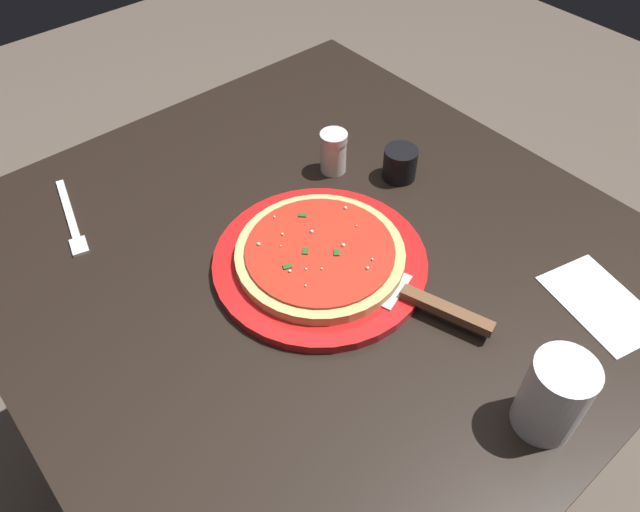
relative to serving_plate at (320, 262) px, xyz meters
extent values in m
plane|color=brown|center=(0.03, -0.01, -0.74)|extent=(5.00, 5.00, 0.00)
cube|color=black|center=(-0.37, -0.39, -0.39)|extent=(0.06, 0.06, 0.71)
cube|color=black|center=(0.44, -0.39, -0.39)|extent=(0.06, 0.06, 0.71)
cube|color=black|center=(0.44, 0.37, -0.39)|extent=(0.06, 0.06, 0.71)
cube|color=black|center=(0.03, -0.01, -0.02)|extent=(0.95, 0.90, 0.03)
cylinder|color=red|center=(0.00, 0.00, 0.00)|extent=(0.31, 0.31, 0.02)
cylinder|color=#DBB26B|center=(0.00, 0.00, 0.02)|extent=(0.25, 0.25, 0.02)
cylinder|color=red|center=(0.00, 0.00, 0.03)|extent=(0.22, 0.22, 0.00)
sphere|color=#EFEACC|center=(0.06, 0.02, 0.03)|extent=(0.00, 0.00, 0.00)
sphere|color=#EFEACC|center=(0.06, 0.06, 0.03)|extent=(0.01, 0.01, 0.01)
sphere|color=#EFEACC|center=(0.09, 0.01, 0.03)|extent=(0.00, 0.00, 0.00)
sphere|color=#EFEACC|center=(0.04, -0.08, 0.03)|extent=(0.01, 0.01, 0.01)
sphere|color=#EFEACC|center=(-0.07, -0.03, 0.03)|extent=(0.00, 0.00, 0.00)
sphere|color=#EFEACC|center=(-0.02, -0.03, 0.03)|extent=(0.01, 0.01, 0.01)
sphere|color=#EFEACC|center=(-0.01, 0.06, 0.03)|extent=(0.00, 0.00, 0.00)
sphere|color=#EFEACC|center=(-0.04, 0.06, 0.03)|extent=(0.00, 0.00, 0.00)
sphere|color=#EFEACC|center=(0.04, 0.04, 0.03)|extent=(0.00, 0.00, 0.00)
sphere|color=#EFEACC|center=(-0.02, 0.04, 0.03)|extent=(0.00, 0.00, 0.00)
sphere|color=#EFEACC|center=(0.03, -0.01, 0.03)|extent=(0.01, 0.01, 0.01)
sphere|color=#EFEACC|center=(-0.06, -0.04, 0.03)|extent=(0.00, 0.00, 0.00)
sphere|color=#EFEACC|center=(-0.03, 0.02, 0.03)|extent=(0.00, 0.00, 0.00)
sphere|color=#EFEACC|center=(0.00, -0.07, 0.03)|extent=(0.00, 0.00, 0.00)
cube|color=#23561E|center=(0.07, -0.02, 0.03)|extent=(0.01, 0.01, 0.00)
cube|color=#23561E|center=(0.00, 0.06, 0.03)|extent=(0.01, 0.01, 0.00)
cube|color=#23561E|center=(0.01, 0.02, 0.03)|extent=(0.01, 0.01, 0.00)
cube|color=#23561E|center=(-0.02, -0.01, 0.03)|extent=(0.01, 0.01, 0.00)
cube|color=silver|center=(-0.08, -0.03, 0.01)|extent=(0.11, 0.10, 0.00)
cube|color=brown|center=(-0.19, -0.06, 0.01)|extent=(0.13, 0.06, 0.01)
cylinder|color=silver|center=(-0.36, -0.04, 0.05)|extent=(0.07, 0.07, 0.11)
cylinder|color=black|center=(0.07, -0.23, 0.02)|extent=(0.06, 0.06, 0.05)
cube|color=white|center=(-0.31, -0.25, -0.01)|extent=(0.18, 0.13, 0.00)
cube|color=silver|center=(0.35, 0.23, -0.01)|extent=(0.15, 0.05, 0.00)
cube|color=silver|center=(0.26, 0.25, -0.01)|extent=(0.04, 0.03, 0.00)
cylinder|color=silver|center=(0.16, -0.16, 0.02)|extent=(0.04, 0.04, 0.06)
cylinder|color=silver|center=(0.16, -0.16, 0.06)|extent=(0.05, 0.05, 0.01)
camera|label=1|loc=(-0.46, 0.39, 0.65)|focal=33.97mm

